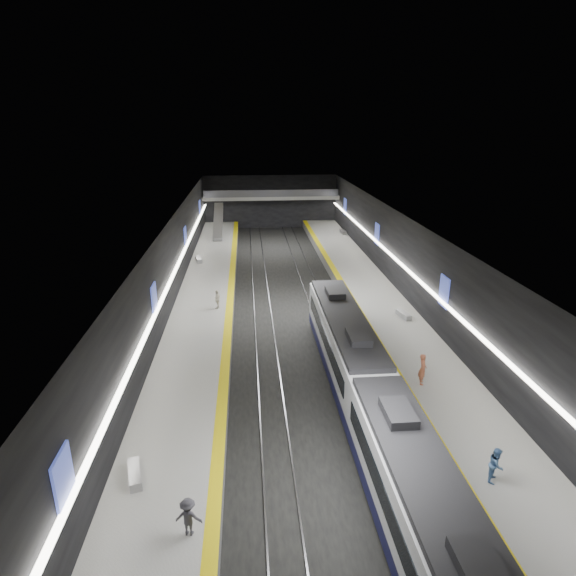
{
  "coord_description": "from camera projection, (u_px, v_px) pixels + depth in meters",
  "views": [
    {
      "loc": [
        -3.64,
        -38.47,
        15.8
      ],
      "look_at": [
        -0.3,
        0.23,
        2.2
      ],
      "focal_mm": 30.0,
      "sensor_mm": 36.0,
      "label": 1
    }
  ],
  "objects": [
    {
      "name": "ground",
      "position": [
        292.0,
        313.0,
        41.69
      ],
      "size": [
        70.0,
        70.0,
        0.0
      ],
      "primitive_type": "plane",
      "color": "black",
      "rests_on": "ground"
    },
    {
      "name": "ceiling",
      "position": [
        292.0,
        222.0,
        39.05
      ],
      "size": [
        20.0,
        70.0,
        0.04
      ],
      "primitive_type": "cube",
      "rotation": [
        3.14,
        0.0,
        0.0
      ],
      "color": "beige",
      "rests_on": "wall_left"
    },
    {
      "name": "wall_left",
      "position": [
        171.0,
        272.0,
        39.56
      ],
      "size": [
        0.04,
        70.0,
        8.0
      ],
      "primitive_type": "cube",
      "color": "black",
      "rests_on": "ground"
    },
    {
      "name": "wall_right",
      "position": [
        408.0,
        266.0,
        41.18
      ],
      "size": [
        0.04,
        70.0,
        8.0
      ],
      "primitive_type": "cube",
      "color": "black",
      "rests_on": "ground"
    },
    {
      "name": "wall_back",
      "position": [
        270.0,
        202.0,
        73.28
      ],
      "size": [
        20.0,
        0.04,
        8.0
      ],
      "primitive_type": "cube",
      "color": "black",
      "rests_on": "ground"
    },
    {
      "name": "platform_left",
      "position": [
        204.0,
        310.0,
        40.92
      ],
      "size": [
        5.0,
        70.0,
        1.0
      ],
      "primitive_type": "cube",
      "color": "slate",
      "rests_on": "ground"
    },
    {
      "name": "tile_surface_left",
      "position": [
        204.0,
        305.0,
        40.75
      ],
      "size": [
        5.0,
        70.0,
        0.02
      ],
      "primitive_type": "cube",
      "color": "#999994",
      "rests_on": "platform_left"
    },
    {
      "name": "tactile_strip_left",
      "position": [
        230.0,
        304.0,
        40.93
      ],
      "size": [
        0.6,
        70.0,
        0.02
      ],
      "primitive_type": "cube",
      "color": "yellow",
      "rests_on": "platform_left"
    },
    {
      "name": "platform_right",
      "position": [
        377.0,
        305.0,
        42.14
      ],
      "size": [
        5.0,
        70.0,
        1.0
      ],
      "primitive_type": "cube",
      "color": "slate",
      "rests_on": "ground"
    },
    {
      "name": "tile_surface_right",
      "position": [
        377.0,
        299.0,
        41.97
      ],
      "size": [
        5.0,
        70.0,
        0.02
      ],
      "primitive_type": "cube",
      "color": "#999994",
      "rests_on": "platform_right"
    },
    {
      "name": "tactile_strip_right",
      "position": [
        352.0,
        300.0,
        41.79
      ],
      "size": [
        0.6,
        70.0,
        0.02
      ],
      "primitive_type": "cube",
      "color": "yellow",
      "rests_on": "platform_right"
    },
    {
      "name": "rails",
      "position": [
        292.0,
        312.0,
        41.67
      ],
      "size": [
        6.52,
        70.0,
        0.12
      ],
      "color": "gray",
      "rests_on": "ground"
    },
    {
      "name": "train",
      "position": [
        373.0,
        403.0,
        24.42
      ],
      "size": [
        2.69,
        30.04,
        3.6
      ],
      "color": "#10113C",
      "rests_on": "ground"
    },
    {
      "name": "ad_posters",
      "position": [
        291.0,
        260.0,
        41.15
      ],
      "size": [
        19.94,
        53.5,
        2.2
      ],
      "color": "#3B4AB2",
      "rests_on": "wall_left"
    },
    {
      "name": "cove_light_left",
      "position": [
        174.0,
        274.0,
        39.64
      ],
      "size": [
        0.25,
        68.6,
        0.12
      ],
      "primitive_type": "cube",
      "color": "white",
      "rests_on": "wall_left"
    },
    {
      "name": "cove_light_right",
      "position": [
        405.0,
        268.0,
        41.23
      ],
      "size": [
        0.25,
        68.6,
        0.12
      ],
      "primitive_type": "cube",
      "color": "white",
      "rests_on": "wall_right"
    },
    {
      "name": "mezzanine_bridge",
      "position": [
        271.0,
        197.0,
        70.99
      ],
      "size": [
        20.0,
        3.0,
        1.5
      ],
      "color": "gray",
      "rests_on": "wall_left"
    },
    {
      "name": "escalator",
      "position": [
        218.0,
        222.0,
        64.57
      ],
      "size": [
        1.2,
        7.5,
        3.92
      ],
      "primitive_type": "cube",
      "rotation": [
        0.44,
        0.0,
        0.0
      ],
      "color": "#99999E",
      "rests_on": "platform_left"
    },
    {
      "name": "bench_left_near",
      "position": [
        135.0,
        475.0,
        20.91
      ],
      "size": [
        0.98,
        1.9,
        0.45
      ],
      "primitive_type": "cube",
      "rotation": [
        0.0,
        0.0,
        0.27
      ],
      "color": "#99999E",
      "rests_on": "platform_left"
    },
    {
      "name": "bench_left_far",
      "position": [
        199.0,
        260.0,
        53.02
      ],
      "size": [
        0.98,
        2.03,
        0.48
      ],
      "primitive_type": "cube",
      "rotation": [
        0.0,
        0.0,
        0.23
      ],
      "color": "#99999E",
      "rests_on": "platform_left"
    },
    {
      "name": "bench_right_near",
      "position": [
        404.0,
        315.0,
        38.07
      ],
      "size": [
        0.84,
        1.8,
        0.42
      ],
      "primitive_type": "cube",
      "rotation": [
        0.0,
        0.0,
        0.21
      ],
      "color": "#99999E",
      "rests_on": "platform_right"
    },
    {
      "name": "bench_right_far",
      "position": [
        343.0,
        232.0,
        66.12
      ],
      "size": [
        0.65,
        1.93,
        0.46
      ],
      "primitive_type": "cube",
      "rotation": [
        0.0,
        0.0,
        0.07
      ],
      "color": "#99999E",
      "rests_on": "platform_right"
    },
    {
      "name": "passenger_right_a",
      "position": [
        423.0,
        369.0,
        28.24
      ],
      "size": [
        0.61,
        0.79,
        1.91
      ],
      "primitive_type": "imported",
      "rotation": [
        0.0,
        0.0,
        1.33
      ],
      "color": "#C56949",
      "rests_on": "platform_right"
    },
    {
      "name": "passenger_right_b",
      "position": [
        496.0,
        465.0,
        20.63
      ],
      "size": [
        0.96,
        1.0,
        1.62
      ],
      "primitive_type": "imported",
      "rotation": [
        0.0,
        0.0,
        0.95
      ],
      "color": "#5078AF",
      "rests_on": "platform_right"
    },
    {
      "name": "passenger_left_a",
      "position": [
        217.0,
        299.0,
        39.64
      ],
      "size": [
        0.65,
        1.02,
        1.62
      ],
      "primitive_type": "imported",
      "rotation": [
        0.0,
        0.0,
        -1.86
      ],
      "color": "silver",
      "rests_on": "platform_left"
    },
    {
      "name": "passenger_left_b",
      "position": [
        188.0,
        517.0,
        17.93
      ],
      "size": [
        1.11,
        0.75,
        1.58
      ],
      "primitive_type": "imported",
      "rotation": [
        0.0,
        0.0,
        2.98
      ],
      "color": "#403F47",
      "rests_on": "platform_left"
    }
  ]
}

